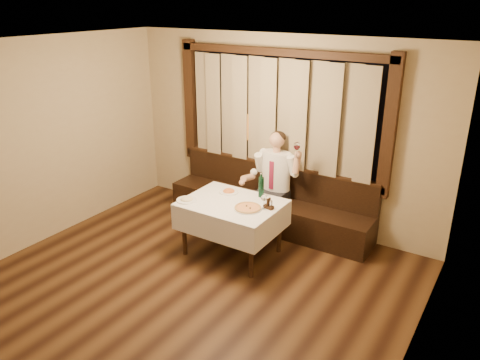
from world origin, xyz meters
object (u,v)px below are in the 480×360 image
Objects in this scene: cruet_caddy at (269,205)px; seated_man at (274,175)px; pasta_red at (229,190)px; dining_table at (232,209)px; pizza at (248,208)px; banquette at (269,206)px; green_bottle at (261,187)px; pasta_cream at (186,198)px.

seated_man is at bearing 124.45° from cruet_caddy.
seated_man reaches higher than pasta_red.
pizza reaches higher than dining_table.
pasta_red is (-0.50, 0.32, 0.02)m from pizza.
banquette reaches higher than cruet_caddy.
pizza is 0.24× the size of seated_man.
pasta_red is 0.77× the size of green_bottle.
cruet_caddy is (0.50, 0.08, 0.16)m from dining_table.
green_bottle reaches higher than pasta_red.
dining_table is (0.00, -1.02, 0.34)m from banquette.
seated_man is at bearing 82.91° from dining_table.
pasta_red is at bearing -105.38° from banquette.
pasta_cream is at bearing -165.77° from pizza.
green_bottle is (0.44, 0.11, 0.11)m from pasta_red.
green_bottle is (0.23, -0.66, 0.59)m from banquette.
green_bottle is (0.23, 0.36, 0.25)m from dining_table.
green_bottle is 0.23× the size of seated_man.
seated_man is (0.33, 0.68, 0.06)m from pasta_red.
pasta_cream is at bearing -139.96° from green_bottle.
green_bottle is 0.40m from cruet_caddy.
banquette is 1.18m from cruet_caddy.
pasta_red is at bearing -115.72° from seated_man.
pasta_cream is 1.90× the size of cruet_caddy.
cruet_caddy is (0.21, 0.16, 0.03)m from pizza.
banquette is 0.56m from seated_man.
seated_man is at bearing -38.09° from banquette.
green_bottle reaches higher than pizza.
banquette is at bearing 90.00° from dining_table.
cruet_caddy is 0.93m from seated_man.
pasta_cream is 1.00m from green_bottle.
seated_man reaches higher than banquette.
dining_table is 0.53m from cruet_caddy.
green_bottle is at bearing 14.00° from pasta_red.
pizza is 0.27m from cruet_caddy.
pasta_red is at bearing 147.29° from pizza.
dining_table is 0.32m from pizza.
dining_table is 3.75× the size of green_bottle.
dining_table is 0.62m from pasta_cream.
pasta_red is at bearing -166.00° from green_bottle.
pizza is 0.45m from green_bottle.
banquette is 11.95× the size of pasta_cream.
pasta_red is at bearing 176.86° from cruet_caddy.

